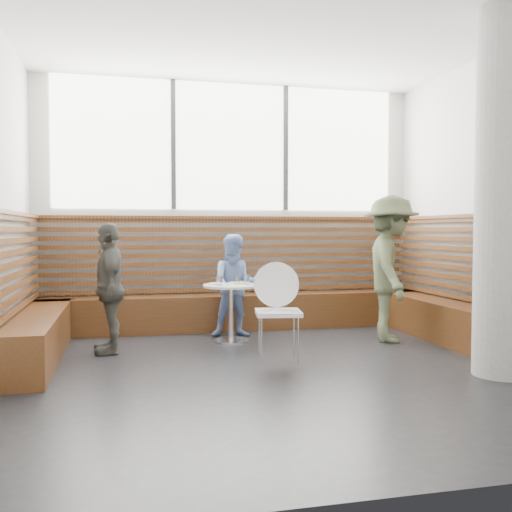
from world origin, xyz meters
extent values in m
cube|color=silver|center=(0.00, 0.00, 1.60)|extent=(5.00, 5.00, 3.20)
cube|color=black|center=(0.00, 0.00, 0.00)|extent=(5.00, 5.00, 0.01)
cube|color=white|center=(0.00, 0.00, 3.20)|extent=(5.00, 5.00, 0.01)
cube|color=white|center=(0.00, 2.48, 2.38)|extent=(4.50, 0.02, 1.65)
cube|color=#3F3F42|center=(-0.75, 2.46, 2.38)|extent=(0.06, 0.04, 1.65)
cube|color=#3F3F42|center=(0.75, 2.46, 2.38)|extent=(0.06, 0.04, 1.65)
cube|color=#452611|center=(0.00, 2.25, 0.23)|extent=(5.00, 0.50, 0.45)
cube|color=#452611|center=(-2.25, 1.25, 0.23)|extent=(0.50, 2.50, 0.45)
cube|color=#452611|center=(2.25, 1.25, 0.23)|extent=(0.50, 2.50, 0.45)
cube|color=#4A2912|center=(0.00, 2.42, 0.95)|extent=(4.88, 0.08, 0.98)
cube|color=#4A2912|center=(-2.42, 1.25, 0.95)|extent=(0.08, 2.38, 0.98)
cube|color=#4A2912|center=(2.42, 1.25, 0.95)|extent=(0.08, 2.38, 0.98)
cylinder|color=gray|center=(1.85, -0.60, 1.60)|extent=(0.50, 0.50, 3.20)
cylinder|color=silver|center=(-0.20, 1.42, 0.01)|extent=(0.40, 0.40, 0.02)
cylinder|color=silver|center=(-0.20, 1.42, 0.33)|extent=(0.06, 0.06, 0.63)
cylinder|color=#B7B7BA|center=(-0.20, 1.42, 0.64)|extent=(0.64, 0.64, 0.03)
cube|color=white|center=(0.09, 0.41, 0.47)|extent=(0.44, 0.42, 0.04)
cylinder|color=white|center=(0.09, 0.60, 0.73)|extent=(0.46, 0.11, 0.46)
cylinder|color=silver|center=(-0.09, 0.25, 0.22)|extent=(0.02, 0.02, 0.45)
cylinder|color=silver|center=(0.26, 0.25, 0.22)|extent=(0.02, 0.02, 0.45)
cylinder|color=silver|center=(-0.09, 0.57, 0.22)|extent=(0.02, 0.02, 0.45)
cylinder|color=silver|center=(0.26, 0.57, 0.22)|extent=(0.02, 0.02, 0.45)
imported|color=#4E573A|center=(1.60, 1.05, 0.84)|extent=(0.94, 1.23, 1.67)
imported|color=#718CC4|center=(-0.08, 1.73, 0.61)|extent=(0.65, 0.53, 1.23)
imported|color=#494842|center=(-1.53, 1.14, 0.68)|extent=(0.38, 0.81, 1.36)
cylinder|color=white|center=(-0.34, 1.52, 0.66)|extent=(0.19, 0.19, 0.01)
cylinder|color=white|center=(-0.08, 1.57, 0.66)|extent=(0.21, 0.21, 0.01)
cylinder|color=white|center=(-0.34, 1.36, 0.71)|extent=(0.07, 0.07, 0.11)
cylinder|color=white|center=(-0.13, 1.37, 0.71)|extent=(0.07, 0.07, 0.11)
cylinder|color=white|center=(-0.02, 1.42, 0.71)|extent=(0.07, 0.07, 0.12)
cube|color=#A5C64C|center=(-0.16, 1.21, 0.66)|extent=(0.20, 0.15, 0.00)
camera|label=1|loc=(-1.39, -4.95, 1.28)|focal=40.00mm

